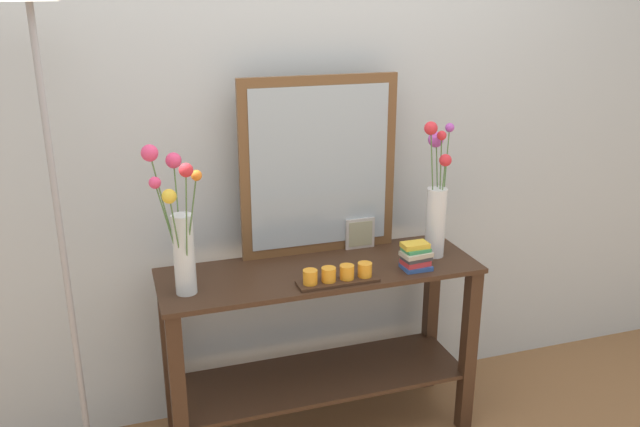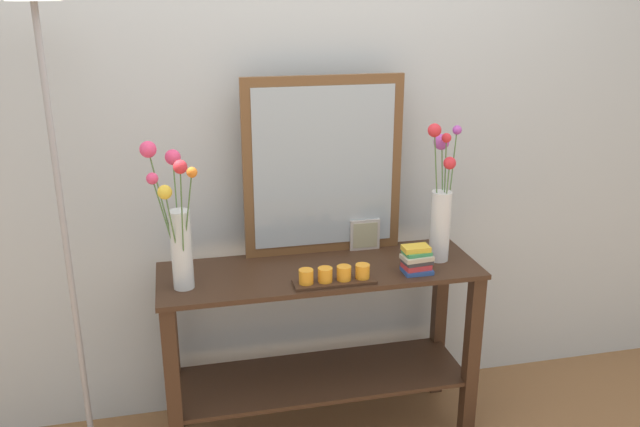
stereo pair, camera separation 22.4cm
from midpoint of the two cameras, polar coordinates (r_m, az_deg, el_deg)
The scene contains 9 objects.
wall_back at distance 2.80m, azimuth 0.78°, elevation 8.77°, with size 6.40×0.08×2.70m, color #B2BCC1.
console_table at distance 2.78m, azimuth 2.34°, elevation -10.16°, with size 1.29×0.43×0.77m.
mirror_leaning at distance 2.72m, azimuth 2.67°, elevation 4.03°, with size 0.67×0.03×0.75m.
tall_vase_left at distance 2.43m, azimuth -9.74°, elevation -1.13°, with size 0.19×0.23×0.56m.
vase_right at distance 2.74m, azimuth 12.76°, elevation 0.59°, with size 0.19×0.16×0.58m.
candle_tray at distance 2.52m, azimuth 3.83°, elevation -5.52°, with size 0.32×0.09×0.07m.
picture_frame_small at distance 2.84m, azimuth 6.18°, elevation -1.89°, with size 0.13×0.01×0.13m.
book_stack at distance 2.65m, azimuth 10.80°, elevation -4.03°, with size 0.13×0.10×0.11m.
floor_lamp at distance 2.46m, azimuth -19.66°, elevation 4.70°, with size 0.24×0.24×1.90m.
Camera 2 is at (-0.54, -2.38, 1.84)m, focal length 36.91 mm.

